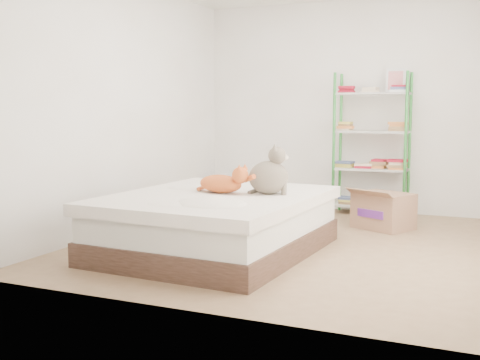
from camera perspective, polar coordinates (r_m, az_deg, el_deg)
The scene contains 7 objects.
room at distance 5.62m, azimuth 5.61°, elevation 7.03°, with size 3.81×4.21×2.61m.
bed at distance 5.35m, azimuth -2.28°, elevation -4.11°, with size 1.74×2.13×0.52m.
orange_cat at distance 5.38m, azimuth -1.86°, elevation -0.13°, with size 0.51×0.27×0.21m, color orange, non-canonical shape.
grey_cat at distance 5.28m, azimuth 2.73°, elevation 0.94°, with size 0.31×0.37×0.43m, color gray, non-canonical shape.
shelf_unit at distance 7.38m, azimuth 12.39°, elevation 3.02°, with size 0.88×0.36×1.74m.
cardboard_box at distance 6.58m, azimuth 13.45°, elevation -2.84°, with size 0.69×0.71×0.44m.
white_bin at distance 7.97m, azimuth -0.76°, elevation -0.91°, with size 0.40×0.36×0.41m.
Camera 1 is at (1.75, -5.34, 1.27)m, focal length 45.00 mm.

